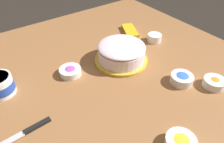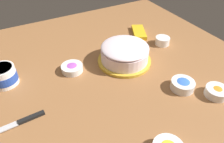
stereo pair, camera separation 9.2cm
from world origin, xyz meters
name	(u,v)px [view 1 (the left image)]	position (x,y,z in m)	size (l,w,h in m)	color
ground_plane	(106,88)	(0.00, 0.00, 0.00)	(1.54, 1.54, 0.00)	#936038
frosted_cake	(121,53)	(0.12, -0.17, 0.05)	(0.26, 0.26, 0.10)	gold
frosting_tub	(0,85)	(0.23, 0.36, 0.04)	(0.11, 0.11, 0.08)	white
spreading_knife	(24,133)	(-0.02, 0.36, 0.01)	(0.03, 0.24, 0.01)	silver
sprinkle_bowl_rainbow	(70,71)	(0.17, 0.08, 0.02)	(0.10, 0.10, 0.03)	white
sprinkle_bowl_blue	(182,78)	(-0.16, -0.29, 0.02)	(0.10, 0.10, 0.04)	white
sprinkle_bowl_pink	(154,37)	(0.16, -0.44, 0.02)	(0.08, 0.08, 0.04)	white
sprinkle_bowl_yellow	(181,142)	(-0.36, -0.04, 0.02)	(0.10, 0.10, 0.04)	white
sprinkle_bowl_orange	(214,82)	(-0.26, -0.38, 0.02)	(0.09, 0.09, 0.04)	white
candy_box_lower	(130,31)	(0.32, -0.39, 0.01)	(0.16, 0.07, 0.02)	yellow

